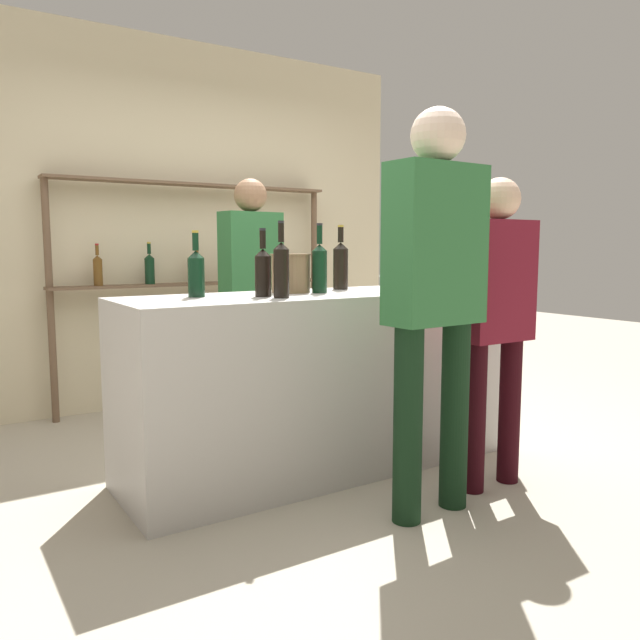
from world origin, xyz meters
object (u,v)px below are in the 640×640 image
object	(u,v)px
counter_bottle_1	(196,272)
customer_right	(496,308)
counter_bottle_3	(263,271)
cork_jar	(433,274)
counter_bottle_2	(281,268)
customer_center	(435,280)
ice_bucket	(291,273)
counter_bottle_4	(341,264)
wine_glass	(386,270)
server_behind_counter	(252,281)
counter_bottle_0	(320,267)

from	to	relation	value
counter_bottle_1	customer_right	bearing A→B (deg)	-33.35
counter_bottle_3	cork_jar	distance (m)	1.32
counter_bottle_2	customer_center	world-z (taller)	customer_center
counter_bottle_1	customer_center	size ratio (longest dim) A/B	0.18
ice_bucket	customer_right	size ratio (longest dim) A/B	0.14
counter_bottle_3	customer_center	size ratio (longest dim) A/B	0.19
counter_bottle_2	counter_bottle_3	xyz separation A→B (m)	(-0.04, 0.12, -0.02)
counter_bottle_4	wine_glass	size ratio (longest dim) A/B	2.26
counter_bottle_3	counter_bottle_4	size ratio (longest dim) A/B	0.91
counter_bottle_2	cork_jar	xyz separation A→B (m)	(1.27, 0.29, -0.07)
counter_bottle_1	ice_bucket	bearing A→B (deg)	1.45
counter_bottle_2	cork_jar	bearing A→B (deg)	12.83
cork_jar	ice_bucket	bearing A→B (deg)	179.87
wine_glass	customer_right	bearing A→B (deg)	-61.94
customer_center	customer_right	bearing A→B (deg)	-83.27
customer_right	customer_center	world-z (taller)	customer_center
ice_bucket	customer_right	world-z (taller)	customer_right
cork_jar	customer_right	world-z (taller)	customer_right
counter_bottle_3	customer_center	bearing A→B (deg)	-57.80
wine_glass	cork_jar	size ratio (longest dim) A/B	1.10
wine_glass	ice_bucket	xyz separation A→B (m)	(-0.42, 0.31, -0.02)
counter_bottle_2	counter_bottle_3	size ratio (longest dim) A/B	1.10
server_behind_counter	cork_jar	bearing A→B (deg)	40.70
counter_bottle_3	ice_bucket	size ratio (longest dim) A/B	1.53
counter_bottle_1	counter_bottle_4	xyz separation A→B (m)	(0.93, 0.08, 0.02)
customer_right	counter_bottle_3	bearing A→B (deg)	55.98
counter_bottle_0	customer_center	world-z (taller)	customer_center
counter_bottle_4	customer_center	bearing A→B (deg)	-99.67
counter_bottle_2	counter_bottle_1	bearing A→B (deg)	140.10
counter_bottle_1	wine_glass	size ratio (longest dim) A/B	1.98
wine_glass	customer_right	world-z (taller)	customer_right
server_behind_counter	ice_bucket	bearing A→B (deg)	-17.54
wine_glass	customer_center	bearing A→B (deg)	-109.01
counter_bottle_0	customer_right	bearing A→B (deg)	-51.18
counter_bottle_2	customer_right	distance (m)	1.09
counter_bottle_4	cork_jar	distance (m)	0.68
customer_center	server_behind_counter	distance (m)	1.75
counter_bottle_1	customer_right	distance (m)	1.51
wine_glass	counter_bottle_1	bearing A→B (deg)	163.02
customer_right	customer_center	xyz separation A→B (m)	(-0.49, -0.08, 0.15)
server_behind_counter	counter_bottle_3	bearing A→B (deg)	-29.16
counter_bottle_2	server_behind_counter	world-z (taller)	server_behind_counter
counter_bottle_0	customer_right	world-z (taller)	customer_right
customer_center	ice_bucket	bearing A→B (deg)	10.47
ice_bucket	customer_right	xyz separation A→B (m)	(0.70, -0.84, -0.16)
cork_jar	customer_right	size ratio (longest dim) A/B	0.10
counter_bottle_2	counter_bottle_4	size ratio (longest dim) A/B	1.00
counter_bottle_4	ice_bucket	bearing A→B (deg)	-170.57
counter_bottle_1	counter_bottle_3	world-z (taller)	counter_bottle_3
counter_bottle_0	server_behind_counter	size ratio (longest dim) A/B	0.22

